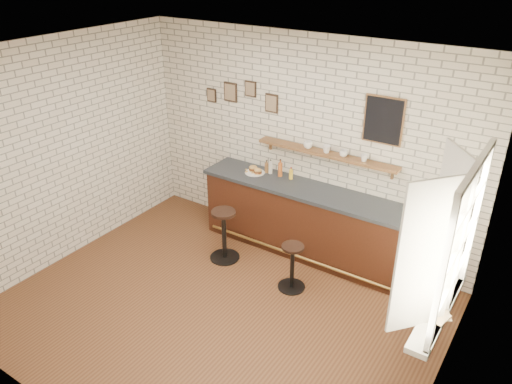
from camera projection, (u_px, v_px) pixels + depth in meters
ground at (218, 310)px, 6.05m from camera, size 5.00×5.00×0.00m
bar_counter at (305, 221)px, 6.96m from camera, size 3.10×0.65×1.01m
sandwich_plate at (255, 172)px, 7.18m from camera, size 0.28×0.28×0.01m
ciabatta_sandwich at (255, 170)px, 7.16m from camera, size 0.26×0.19×0.08m
potato_chips at (254, 172)px, 7.18m from camera, size 0.27×0.19×0.00m
bitters_bottle_brown at (267, 168)px, 7.16m from camera, size 0.06×0.06×0.19m
bitters_bottle_white at (270, 168)px, 7.13m from camera, size 0.05×0.05×0.21m
bitters_bottle_amber at (280, 169)px, 7.04m from camera, size 0.06×0.06×0.26m
condiment_bottle_yellow at (291, 174)px, 6.97m from camera, size 0.05×0.05×0.18m
bar_stool_left at (224, 233)px, 6.86m from camera, size 0.42×0.42×0.75m
bar_stool_right at (292, 265)px, 6.29m from camera, size 0.35×0.35×0.63m
wall_shelf at (326, 154)px, 6.60m from camera, size 2.00×0.18×0.18m
shelf_cup_a at (308, 145)px, 6.70m from camera, size 0.14×0.14×0.10m
shelf_cup_b at (327, 149)px, 6.56m from camera, size 0.15×0.15×0.10m
shelf_cup_c at (344, 153)px, 6.44m from camera, size 0.14×0.14×0.09m
shelf_cup_d at (364, 158)px, 6.30m from camera, size 0.11×0.11×0.09m
back_wall_decor at (319, 109)px, 6.49m from camera, size 2.96×0.02×0.56m
window_sill at (438, 310)px, 4.68m from camera, size 0.20×1.35×0.06m
casement_window at (447, 241)px, 4.37m from camera, size 0.40×1.30×1.56m
book_lower at (433, 313)px, 4.58m from camera, size 0.23×0.25×0.02m
book_upper at (432, 314)px, 4.55m from camera, size 0.19×0.23×0.02m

